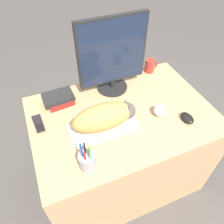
% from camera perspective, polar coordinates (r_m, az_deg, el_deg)
% --- Properties ---
extents(ground_plane, '(12.00, 12.00, 0.00)m').
position_cam_1_polar(ground_plane, '(1.86, 7.45, -25.43)').
color(ground_plane, '#4C4742').
extents(desk, '(1.15, 0.79, 0.76)m').
position_cam_1_polar(desk, '(1.67, 2.33, -9.42)').
color(desk, tan).
rests_on(desk, ground_plane).
extents(keyboard, '(0.40, 0.17, 0.02)m').
position_cam_1_polar(keyboard, '(1.29, -2.34, -4.04)').
color(keyboard, silver).
rests_on(keyboard, desk).
extents(cat, '(0.38, 0.16, 0.15)m').
position_cam_1_polar(cat, '(1.23, -1.73, -1.16)').
color(cat, '#D18C47').
rests_on(cat, keyboard).
extents(monitor, '(0.45, 0.21, 0.51)m').
position_cam_1_polar(monitor, '(1.41, 0.09, 14.62)').
color(monitor, black).
rests_on(monitor, desk).
extents(computer_mouse, '(0.06, 0.10, 0.04)m').
position_cam_1_polar(computer_mouse, '(1.41, 19.08, -1.47)').
color(computer_mouse, black).
rests_on(computer_mouse, desk).
extents(coffee_mug, '(0.11, 0.07, 0.10)m').
position_cam_1_polar(coffee_mug, '(1.72, 9.89, 11.84)').
color(coffee_mug, '#9E2D23').
rests_on(coffee_mug, desk).
extents(pen_cup, '(0.09, 0.09, 0.19)m').
position_cam_1_polar(pen_cup, '(1.12, -6.46, -12.47)').
color(pen_cup, '#939399').
rests_on(pen_cup, desk).
extents(baseball, '(0.08, 0.08, 0.08)m').
position_cam_1_polar(baseball, '(1.38, 12.36, 0.46)').
color(baseball, silver).
rests_on(baseball, desk).
extents(phone, '(0.05, 0.03, 0.12)m').
position_cam_1_polar(phone, '(1.31, -18.59, -2.99)').
color(phone, black).
rests_on(phone, desk).
extents(book_stack, '(0.20, 0.16, 0.07)m').
position_cam_1_polar(book_stack, '(1.47, -13.68, 3.43)').
color(book_stack, maroon).
rests_on(book_stack, desk).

